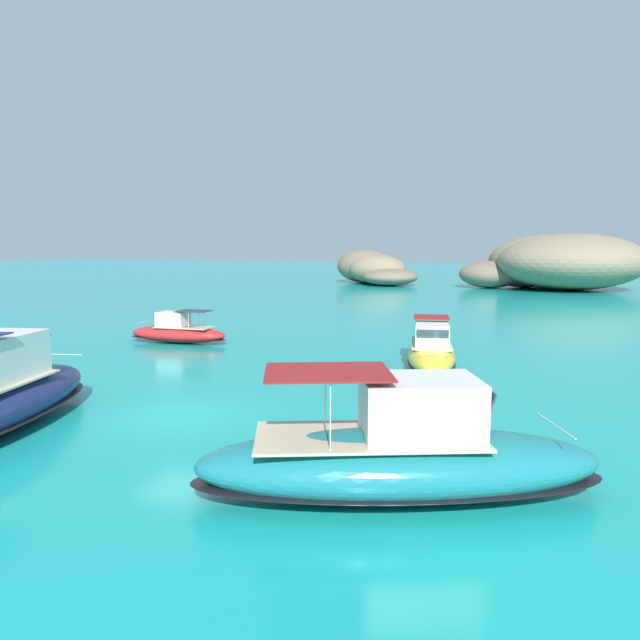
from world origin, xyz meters
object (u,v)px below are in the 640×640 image
at_px(islet_small, 373,269).
at_px(motorboat_red, 178,332).
at_px(islet_large, 556,264).
at_px(motorboat_yellow, 431,353).
at_px(dinghy_tender, 56,371).
at_px(motorboat_teal, 400,458).

distance_m(islet_small, motorboat_red, 59.85).
height_order(islet_large, motorboat_yellow, islet_large).
bearing_deg(islet_small, dinghy_tender, -83.76).
relative_size(islet_large, motorboat_teal, 2.94).
relative_size(motorboat_yellow, motorboat_teal, 0.79).
height_order(motorboat_red, dinghy_tender, motorboat_red).
height_order(islet_large, motorboat_red, islet_large).
relative_size(islet_small, motorboat_yellow, 2.31).
distance_m(islet_large, dinghy_tender, 70.86).
distance_m(islet_large, motorboat_red, 61.63).
bearing_deg(islet_small, islet_large, -2.07).
distance_m(motorboat_yellow, motorboat_red, 15.59).
xyz_separation_m(islet_large, dinghy_tender, (-18.54, -68.32, -3.11)).
bearing_deg(motorboat_yellow, islet_small, 110.07).
bearing_deg(motorboat_yellow, motorboat_teal, -80.34).
relative_size(motorboat_yellow, motorboat_red, 1.20).
relative_size(motorboat_teal, dinghy_tender, 3.55).
bearing_deg(motorboat_yellow, islet_large, 86.45).
relative_size(motorboat_red, motorboat_teal, 0.66).
xyz_separation_m(motorboat_teal, dinghy_tender, (-17.30, 6.68, -0.70)).
xyz_separation_m(islet_small, dinghy_tender, (7.58, -69.27, -2.00)).
relative_size(islet_large, islet_small, 1.62).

